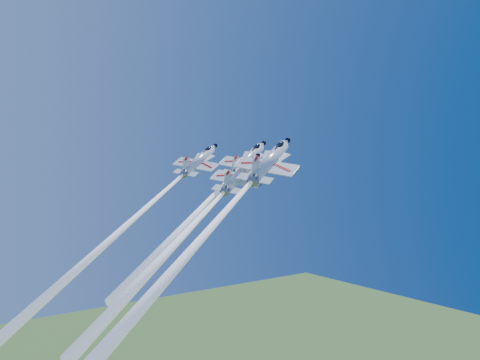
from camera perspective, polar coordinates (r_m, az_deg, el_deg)
jet_lead at (r=92.54m, az=-3.27°, el=-2.12°), size 35.42×21.87×34.09m
jet_left at (r=89.38m, az=-10.71°, el=-3.57°), size 38.12×23.76×41.25m
jet_right at (r=79.04m, az=-2.80°, el=-4.76°), size 44.06×27.33×44.96m
jet_slot at (r=83.12m, az=-4.99°, el=-4.78°), size 36.36×22.52×36.38m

